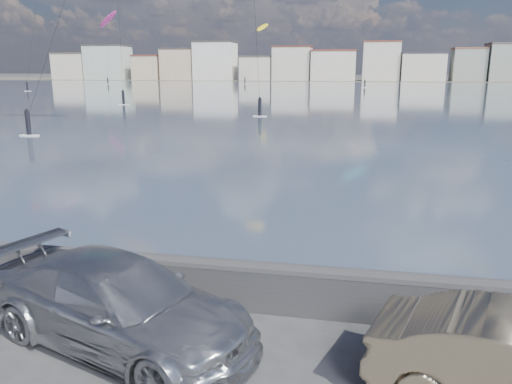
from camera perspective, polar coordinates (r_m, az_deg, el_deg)
ground at (r=8.79m, az=-12.36°, el=-20.23°), size 700.00×700.00×0.00m
bay_water at (r=98.27m, az=9.66°, el=11.02°), size 500.00×177.00×0.00m
far_shore_strip at (r=206.68m, az=10.70°, el=12.48°), size 500.00×60.00×0.00m
seawall at (r=10.72m, az=-6.72°, el=-9.85°), size 400.00×0.36×1.08m
far_buildings at (r=192.61m, az=11.12°, el=14.15°), size 240.79×13.26×14.60m
car_silver at (r=9.49m, az=-15.37°, el=-12.19°), size 5.85×3.90×1.58m
kitesurfer_3 at (r=167.74m, az=0.71°, el=18.24°), size 4.96×20.92×19.28m
kitesurfer_7 at (r=168.12m, az=-16.57°, el=18.27°), size 7.98×11.60×21.97m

